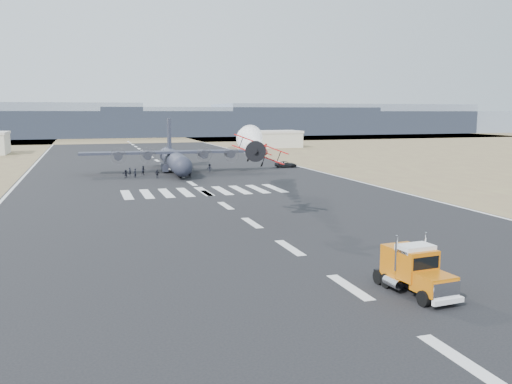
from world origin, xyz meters
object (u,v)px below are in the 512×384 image
crew_c (210,168)px  crew_d (157,174)px  aerobatic_biplane (260,151)px  crew_a (135,173)px  crew_h (144,170)px  crew_e (179,172)px  crew_b (190,173)px  support_vehicle (286,164)px  semi_truck (414,269)px  crew_g (130,172)px  hangar_right (271,139)px  transport_aircraft (174,158)px  crew_f (126,174)px

crew_c → crew_d: 13.99m
aerobatic_biplane → crew_a: (-9.97, 47.16, -7.19)m
crew_h → crew_e: bearing=-57.6°
aerobatic_biplane → crew_b: aerobatic_biplane is taller
crew_d → support_vehicle: bearing=3.7°
semi_truck → crew_g: 78.89m
crew_g → crew_a: bearing=-130.7°
crew_a → support_vehicle: bearing=129.8°
hangar_right → crew_a: (-54.79, -78.24, -2.10)m
crew_b → crew_d: crew_b is taller
crew_c → crew_h: 13.90m
crew_a → crew_g: crew_a is taller
hangar_right → transport_aircraft: bearing=-123.2°
crew_a → crew_h: bearing=177.6°
crew_c → crew_f: size_ratio=1.07×
hangar_right → aerobatic_biplane: 133.27m
aerobatic_biplane → transport_aircraft: bearing=105.4°
semi_truck → crew_c: bearing=83.1°
crew_c → crew_e: (-7.46, -5.89, -0.04)m
crew_c → crew_h: (-13.84, -1.30, 0.08)m
support_vehicle → crew_c: 19.25m
crew_b → transport_aircraft: bearing=64.6°
crew_c → crew_d: crew_c is taller
hangar_right → crew_h: bearing=-125.4°
aerobatic_biplane → crew_c: 53.30m
crew_e → crew_g: size_ratio=1.01×
crew_g → support_vehicle: bearing=-41.7°
transport_aircraft → crew_f: 13.58m
semi_truck → crew_f: bearing=96.4°
semi_truck → crew_b: size_ratio=4.47×
semi_truck → crew_b: semi_truck is taller
hangar_right → crew_f: hangar_right is taller
crew_e → crew_f: size_ratio=1.02×
hangar_right → aerobatic_biplane: (-44.82, -125.40, 5.10)m
crew_a → semi_truck: bearing=33.8°
semi_truck → crew_a: (-12.46, 74.19, -0.79)m
crew_c → crew_f: bearing=41.9°
semi_truck → crew_d: size_ratio=4.65×
crew_d → crew_h: bearing=90.5°
hangar_right → crew_d: bearing=-122.3°
support_vehicle → crew_e: crew_e is taller
semi_truck → crew_c: semi_truck is taller
transport_aircraft → support_vehicle: transport_aircraft is taller
semi_truck → crew_d: (-8.51, 72.16, -0.86)m
crew_b → crew_d: size_ratio=1.04×
transport_aircraft → crew_c: 7.79m
aerobatic_biplane → crew_d: aerobatic_biplane is taller
aerobatic_biplane → crew_h: bearing=113.1°
aerobatic_biplane → support_vehicle: bearing=80.8°
crew_b → support_vehicle: bearing=-5.8°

